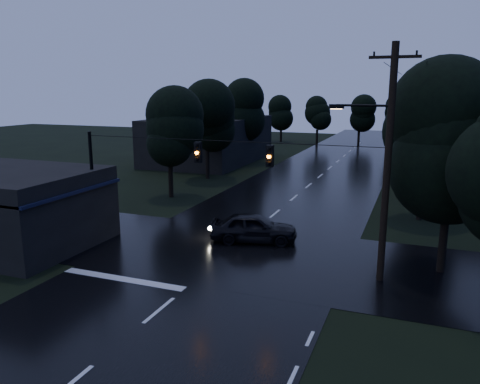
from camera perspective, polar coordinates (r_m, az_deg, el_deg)
The scene contains 15 objects.
main_road at distance 40.82m, azimuth 8.36°, elevation 0.74°, with size 12.00×120.00×0.02m, color black.
cross_street at distance 24.17m, azimuth -1.27°, elevation -7.30°, with size 60.00×9.00×0.02m, color black.
building_far_left at distance 54.32m, azimuth -3.76°, elevation 6.39°, with size 10.00×16.00×5.00m, color black.
utility_pole_main at distance 20.29m, azimuth 17.31°, elevation 3.66°, with size 3.50×0.30×10.00m.
utility_pole_far at distance 37.29m, azimuth 20.42°, elevation 5.04°, with size 2.00×0.30×7.50m.
anchor_pole_left at distance 26.26m, azimuth -17.48°, elevation 0.51°, with size 0.18×0.18×6.00m, color black.
span_signals at distance 21.81m, azimuth -0.98°, elevation 4.75°, with size 15.00×0.37×1.12m.
tree_corner_near at distance 22.19m, azimuth 24.52°, elevation 5.72°, with size 4.48×4.48×9.44m.
tree_left_a at distance 35.84m, azimuth -8.64°, elevation 7.60°, with size 3.92×3.92×8.26m.
tree_left_b at distance 43.18m, azimuth -4.07°, elevation 9.00°, with size 4.20×4.20×8.85m.
tree_left_c at distance 52.59m, azimuth 0.00°, elevation 10.04°, with size 4.48×4.48×9.44m.
tree_right_a at distance 31.15m, azimuth 21.75°, elevation 6.86°, with size 4.20×4.20×8.85m.
tree_right_b at distance 39.12m, azimuth 22.63°, elevation 8.29°, with size 4.48×4.48×9.44m.
tree_right_c at distance 49.10m, azimuth 23.14°, elevation 9.33°, with size 4.76×4.76×10.03m.
car at distance 25.52m, azimuth 1.70°, elevation -4.34°, with size 1.88×4.69×1.60m, color black.
Camera 1 is at (8.66, -9.05, 8.14)m, focal length 35.00 mm.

